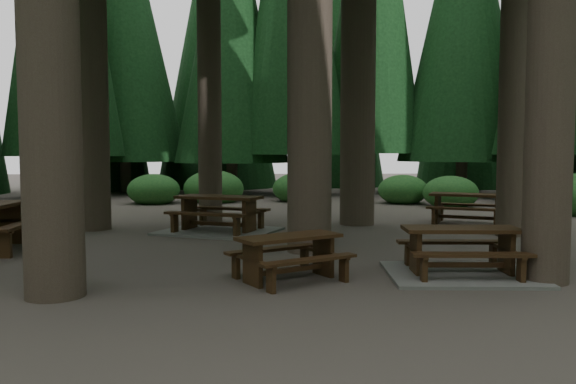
{
  "coord_description": "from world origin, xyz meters",
  "views": [
    {
      "loc": [
        -0.11,
        -10.36,
        1.87
      ],
      "look_at": [
        0.42,
        0.7,
        1.1
      ],
      "focal_mm": 35.0,
      "sensor_mm": 36.0,
      "label": 1
    }
  ],
  "objects_px": {
    "picnic_table_a": "(461,260)",
    "picnic_table_c": "(219,219)",
    "picnic_table_d": "(467,204)",
    "picnic_table_e": "(289,250)"
  },
  "relations": [
    {
      "from": "picnic_table_c",
      "to": "picnic_table_e",
      "type": "distance_m",
      "value": 5.29
    },
    {
      "from": "picnic_table_a",
      "to": "picnic_table_d",
      "type": "height_order",
      "value": "picnic_table_d"
    },
    {
      "from": "picnic_table_e",
      "to": "picnic_table_c",
      "type": "bearing_deg",
      "value": 75.87
    },
    {
      "from": "picnic_table_c",
      "to": "picnic_table_e",
      "type": "xyz_separation_m",
      "value": [
        1.41,
        -5.09,
        0.14
      ]
    },
    {
      "from": "picnic_table_a",
      "to": "picnic_table_c",
      "type": "height_order",
      "value": "picnic_table_c"
    },
    {
      "from": "picnic_table_c",
      "to": "picnic_table_a",
      "type": "bearing_deg",
      "value": -27.06
    },
    {
      "from": "picnic_table_d",
      "to": "picnic_table_e",
      "type": "xyz_separation_m",
      "value": [
        -4.98,
        -6.22,
        -0.09
      ]
    },
    {
      "from": "picnic_table_c",
      "to": "picnic_table_d",
      "type": "distance_m",
      "value": 6.49
    },
    {
      "from": "picnic_table_a",
      "to": "picnic_table_d",
      "type": "xyz_separation_m",
      "value": [
        2.35,
        6.06,
        0.29
      ]
    },
    {
      "from": "picnic_table_d",
      "to": "picnic_table_e",
      "type": "height_order",
      "value": "picnic_table_d"
    }
  ]
}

